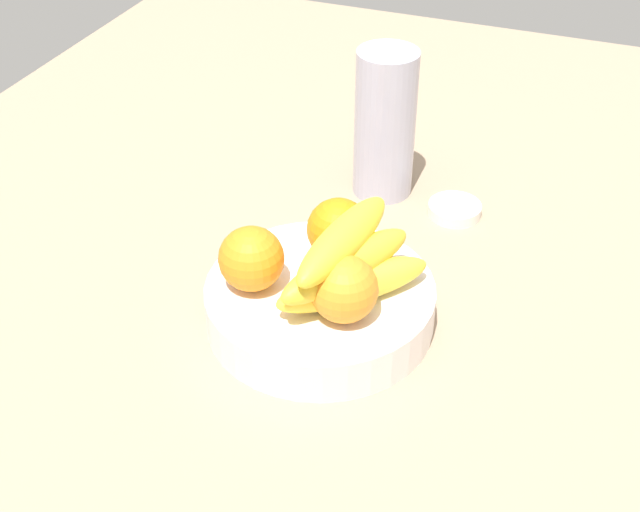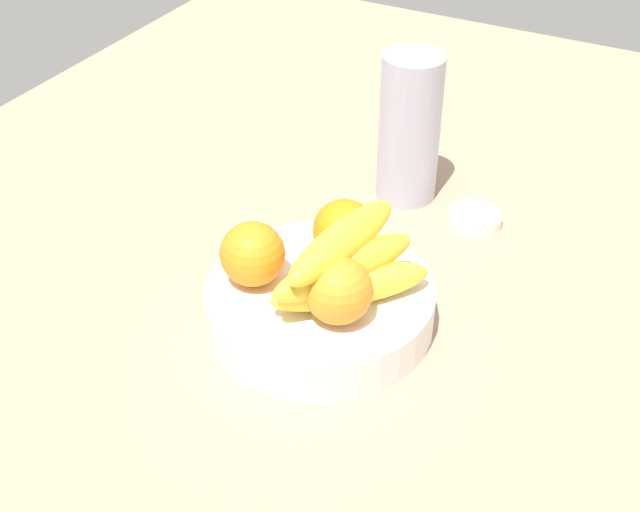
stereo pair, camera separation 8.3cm
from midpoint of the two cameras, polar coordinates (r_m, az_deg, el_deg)
The scene contains 8 objects.
ground_plane at distance 94.63cm, azimuth 3.56°, elevation -5.75°, with size 180.00×140.00×3.00cm, color #9D846A.
fruit_bowl at distance 93.30cm, azimuth 2.54°, elevation -3.25°, with size 24.44×24.44×4.82cm, color white.
orange_front_left at distance 90.48cm, azimuth -1.83°, elevation 0.04°, with size 6.90×6.90×6.90cm, color orange.
orange_front_right at distance 85.86cm, azimuth 3.96°, elevation -2.36°, with size 6.90×6.90×6.90cm, color orange.
orange_center at distance 94.12cm, azimuth 4.10°, elevation 1.58°, with size 6.90×6.90×6.90cm, color orange.
banana_bunch at distance 87.84cm, azimuth 4.45°, elevation -0.74°, with size 18.14×14.77×8.40cm.
thermos_tumbler at distance 111.50cm, azimuth 8.00°, elevation 8.20°, with size 7.78×7.78×19.52cm, color #AFAFC5.
jar_lid at distance 111.67cm, azimuth 12.18°, elevation 2.32°, with size 6.73×6.73×1.50cm, color white.
Camera 2 is at (-62.77, -31.13, 62.11)cm, focal length 49.02 mm.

